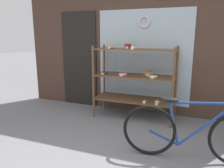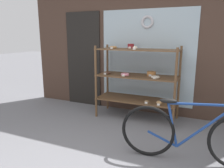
% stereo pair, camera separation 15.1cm
% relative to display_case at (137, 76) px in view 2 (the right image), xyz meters
% --- Properties ---
extents(storefront_facade, '(5.02, 0.13, 3.51)m').
position_rel_display_case_xyz_m(storefront_facade, '(-0.16, 0.43, 0.87)').
color(storefront_facade, '#473328').
rests_on(storefront_facade, ground_plane).
extents(display_case, '(1.54, 0.59, 1.43)m').
position_rel_display_case_xyz_m(display_case, '(0.00, 0.00, 0.00)').
color(display_case, brown).
rests_on(display_case, ground_plane).
extents(bicycle, '(1.78, 0.46, 0.84)m').
position_rel_display_case_xyz_m(bicycle, '(1.09, -1.23, -0.47)').
color(bicycle, black).
rests_on(bicycle, ground_plane).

